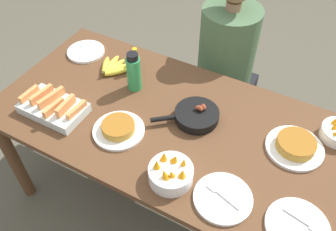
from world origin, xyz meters
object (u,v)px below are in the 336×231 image
object	(u,v)px
melon_tray	(53,107)
empty_plate_near_front	(223,198)
frittata_plate_center	(118,129)
water_bottle	(134,72)
frittata_plate_side	(295,146)
hot_sauce_bottle	(136,61)
person_figure	(223,79)
empty_plate_far_right	(297,227)
banana_bunch	(112,68)
fruit_bowl_citrus	(171,173)
skillet	(196,115)
empty_plate_far_left	(86,52)

from	to	relation	value
melon_tray	empty_plate_near_front	world-z (taller)	melon_tray
frittata_plate_center	water_bottle	bearing A→B (deg)	108.15
frittata_plate_side	hot_sauce_bottle	bearing A→B (deg)	171.67
melon_tray	person_figure	world-z (taller)	person_figure
empty_plate_near_front	empty_plate_far_right	bearing A→B (deg)	4.06
banana_bunch	fruit_bowl_citrus	bearing A→B (deg)	-37.07
person_figure	banana_bunch	bearing A→B (deg)	-135.49
frittata_plate_center	empty_plate_far_right	world-z (taller)	frittata_plate_center
empty_plate_near_front	frittata_plate_center	bearing A→B (deg)	170.05
frittata_plate_center	water_bottle	xyz separation A→B (m)	(-0.10, 0.31, 0.08)
water_bottle	person_figure	size ratio (longest dim) A/B	0.18
banana_bunch	fruit_bowl_citrus	xyz separation A→B (m)	(0.64, -0.49, 0.03)
skillet	hot_sauce_bottle	world-z (taller)	hot_sauce_bottle
banana_bunch	hot_sauce_bottle	world-z (taller)	hot_sauce_bottle
skillet	water_bottle	world-z (taller)	water_bottle
frittata_plate_center	empty_plate_far_right	distance (m)	0.89
hot_sauce_bottle	person_figure	bearing A→B (deg)	47.97
person_figure	empty_plate_far_left	bearing A→B (deg)	-149.57
banana_bunch	empty_plate_near_front	world-z (taller)	banana_bunch
banana_bunch	frittata_plate_center	xyz separation A→B (m)	(0.30, -0.37, 0.00)
banana_bunch	hot_sauce_bottle	bearing A→B (deg)	30.02
banana_bunch	empty_plate_far_right	xyz separation A→B (m)	(1.18, -0.45, -0.01)
fruit_bowl_citrus	empty_plate_far_left	bearing A→B (deg)	147.98
skillet	hot_sauce_bottle	bearing A→B (deg)	-60.88
melon_tray	banana_bunch	bearing A→B (deg)	80.60
frittata_plate_center	empty_plate_near_front	size ratio (longest dim) A/B	1.02
empty_plate_far_left	fruit_bowl_citrus	size ratio (longest dim) A/B	1.16
banana_bunch	person_figure	distance (m)	0.76
skillet	empty_plate_far_left	size ratio (longest dim) A/B	1.33
empty_plate_far_left	water_bottle	distance (m)	0.46
frittata_plate_center	empty_plate_far_right	size ratio (longest dim) A/B	1.00
melon_tray	frittata_plate_side	world-z (taller)	melon_tray
skillet	empty_plate_far_right	size ratio (longest dim) A/B	1.19
empty_plate_near_front	empty_plate_far_right	size ratio (longest dim) A/B	0.98
banana_bunch	frittata_plate_center	bearing A→B (deg)	-51.31
water_bottle	hot_sauce_bottle	distance (m)	0.16
empty_plate_far_right	fruit_bowl_citrus	bearing A→B (deg)	-176.17
melon_tray	empty_plate_far_right	distance (m)	1.25
frittata_plate_side	banana_bunch	bearing A→B (deg)	176.29
frittata_plate_side	fruit_bowl_citrus	size ratio (longest dim) A/B	1.38
skillet	empty_plate_far_right	world-z (taller)	skillet
frittata_plate_side	hot_sauce_bottle	world-z (taller)	hot_sauce_bottle
frittata_plate_center	empty_plate_near_front	distance (m)	0.59
water_bottle	person_figure	world-z (taller)	person_figure
skillet	water_bottle	xyz separation A→B (m)	(-0.39, 0.06, 0.08)
frittata_plate_center	empty_plate_far_right	bearing A→B (deg)	-5.22
fruit_bowl_citrus	person_figure	distance (m)	1.03
frittata_plate_center	fruit_bowl_citrus	size ratio (longest dim) A/B	1.30
empty_plate_far_right	water_bottle	size ratio (longest dim) A/B	1.11
fruit_bowl_citrus	hot_sauce_bottle	xyz separation A→B (m)	(-0.52, 0.56, 0.02)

